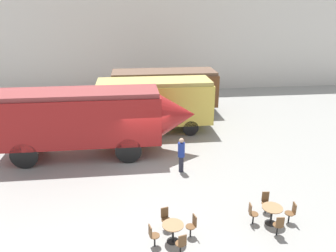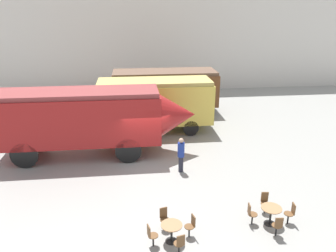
{
  "view_description": "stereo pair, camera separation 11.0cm",
  "coord_description": "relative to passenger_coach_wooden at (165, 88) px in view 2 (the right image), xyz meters",
  "views": [
    {
      "loc": [
        -0.76,
        -15.79,
        7.88
      ],
      "look_at": [
        1.21,
        1.0,
        1.6
      ],
      "focal_mm": 35.0,
      "sensor_mm": 36.0,
      "label": 1
    },
    {
      "loc": [
        -0.65,
        -15.8,
        7.88
      ],
      "look_at": [
        1.21,
        1.0,
        1.6
      ],
      "focal_mm": 35.0,
      "sensor_mm": 36.0,
      "label": 2
    }
  ],
  "objects": [
    {
      "name": "cafe_chair_6",
      "position": [
        2.54,
        -14.97,
        -1.42
      ],
      "size": [
        0.36,
        0.36,
        0.87
      ],
      "rotation": [
        0.0,
        0.0,
        7.77
      ],
      "color": "black",
      "rests_on": "ground_plane"
    },
    {
      "name": "cafe_chair_5",
      "position": [
        1.85,
        -14.15,
        -1.42
      ],
      "size": [
        0.36,
        0.36,
        0.87
      ],
      "rotation": [
        0.0,
        0.0,
        6.2
      ],
      "color": "black",
      "rests_on": "ground_plane"
    },
    {
      "name": "visitor_person",
      "position": [
        -0.17,
        -9.69,
        -0.95
      ],
      "size": [
        0.34,
        0.34,
        1.8
      ],
      "color": "#262633",
      "rests_on": "ground_plane"
    },
    {
      "name": "cafe_chair_2",
      "position": [
        -1.98,
        -14.98,
        -1.42
      ],
      "size": [
        0.38,
        0.36,
        0.87
      ],
      "rotation": [
        0.0,
        0.0,
        6.53
      ],
      "color": "black",
      "rests_on": "ground_plane"
    },
    {
      "name": "passenger_coach_vintage",
      "position": [
        -1.02,
        -3.79,
        0.07
      ],
      "size": [
        7.31,
        2.57,
        3.41
      ],
      "color": "#E0C64C",
      "rests_on": "ground_plane"
    },
    {
      "name": "cafe_chair_3",
      "position": [
        -1.07,
        -15.52,
        -1.42
      ],
      "size": [
        0.36,
        0.38,
        0.87
      ],
      "rotation": [
        0.0,
        0.0,
        8.1
      ],
      "color": "black",
      "rests_on": "ground_plane"
    },
    {
      "name": "backdrop_wall",
      "position": [
        -1.77,
        7.07,
        2.57
      ],
      "size": [
        44.0,
        0.15,
        9.0
      ],
      "color": "silver",
      "rests_on": "ground_plane"
    },
    {
      "name": "cafe_chair_4",
      "position": [
        2.67,
        -13.46,
        -1.42
      ],
      "size": [
        0.36,
        0.36,
        0.87
      ],
      "rotation": [
        0.0,
        0.0,
        4.62
      ],
      "color": "black",
      "rests_on": "ground_plane"
    },
    {
      "name": "cafe_chair_0",
      "position": [
        -0.53,
        -14.6,
        -1.42
      ],
      "size": [
        0.38,
        0.36,
        0.87
      ],
      "rotation": [
        0.0,
        0.0,
        3.39
      ],
      "color": "black",
      "rests_on": "ground_plane"
    },
    {
      "name": "cafe_table_mid",
      "position": [
        2.6,
        -14.22,
        -1.39
      ],
      "size": [
        0.78,
        0.78,
        0.72
      ],
      "color": "black",
      "rests_on": "ground_plane"
    },
    {
      "name": "ground_plane",
      "position": [
        -1.77,
        -8.38,
        -1.93
      ],
      "size": [
        80.0,
        80.0,
        0.0
      ],
      "primitive_type": "plane",
      "color": "gray"
    },
    {
      "name": "passenger_coach_wooden",
      "position": [
        0.0,
        0.0,
        0.0
      ],
      "size": [
        7.83,
        2.81,
        3.25
      ],
      "color": "brown",
      "rests_on": "ground_plane"
    },
    {
      "name": "cafe_table_near",
      "position": [
        -1.25,
        -14.79,
        -1.4
      ],
      "size": [
        0.76,
        0.76,
        0.71
      ],
      "color": "black",
      "rests_on": "ground_plane"
    },
    {
      "name": "streamlined_locomotive",
      "position": [
        -4.58,
        -7.25,
        0.32
      ],
      "size": [
        10.74,
        2.5,
        3.7
      ],
      "color": "maroon",
      "rests_on": "ground_plane"
    },
    {
      "name": "cafe_chair_1",
      "position": [
        -1.44,
        -14.06,
        -1.42
      ],
      "size": [
        0.36,
        0.38,
        0.87
      ],
      "rotation": [
        0.0,
        0.0,
        4.96
      ],
      "color": "black",
      "rests_on": "ground_plane"
    },
    {
      "name": "cafe_chair_7",
      "position": [
        3.36,
        -14.28,
        -1.42
      ],
      "size": [
        0.36,
        0.36,
        0.87
      ],
      "rotation": [
        0.0,
        0.0,
        9.34
      ],
      "color": "black",
      "rests_on": "ground_plane"
    }
  ]
}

